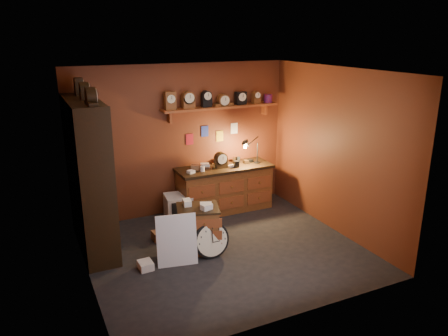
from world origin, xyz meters
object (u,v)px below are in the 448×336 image
(shelving_unit, at_px, (87,170))
(workbench, at_px, (225,186))
(big_round_clock, at_px, (211,240))
(low_cabinet, at_px, (198,227))

(shelving_unit, relative_size, workbench, 1.45)
(workbench, relative_size, big_round_clock, 3.25)
(low_cabinet, bearing_deg, big_round_clock, -53.66)
(low_cabinet, height_order, big_round_clock, low_cabinet)
(workbench, bearing_deg, shelving_unit, -168.74)
(workbench, distance_m, low_cabinet, 1.66)
(big_round_clock, bearing_deg, workbench, 58.53)
(workbench, xyz_separation_m, low_cabinet, (-1.05, -1.28, -0.09))
(shelving_unit, xyz_separation_m, low_cabinet, (1.44, -0.79, -0.87))
(shelving_unit, height_order, low_cabinet, shelving_unit)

